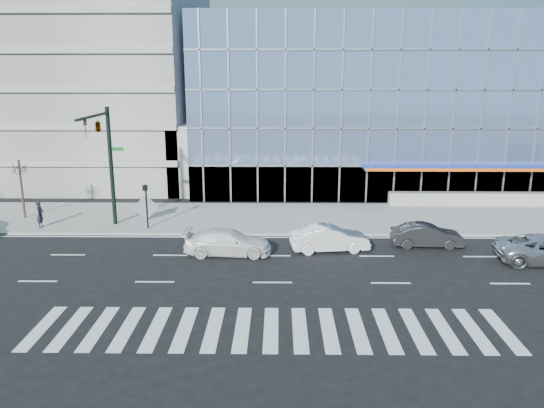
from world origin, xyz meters
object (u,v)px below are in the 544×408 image
Objects in this scene: street_tree_near at (19,168)px; dark_sedan at (427,235)px; white_sedan at (330,238)px; pedestrian at (40,214)px; white_suv at (228,242)px; ped_signal_post at (146,199)px; traffic_signal at (102,140)px; tilted_panel at (146,207)px.

street_tree_near is 28.10m from dark_sedan.
dark_sedan is at bearing -88.99° from white_sedan.
white_suv is at bearing -112.36° from pedestrian.
pedestrian is at bearing 178.83° from ped_signal_post.
dark_sedan is 25.32m from pedestrian.
ped_signal_post is at bearing 8.52° from traffic_signal.
white_sedan reaches higher than white_suv.
dark_sedan is (20.34, -2.77, -5.46)m from traffic_signal.
dark_sedan is (12.00, 1.53, -0.03)m from white_suv.
ped_signal_post is at bearing -92.64° from tilted_panel.
traffic_signal is 10.84m from white_suv.
tilted_panel reaches higher than white_suv.
pedestrian is at bearing -47.11° from street_tree_near.
pedestrian is (2.24, -2.41, -2.72)m from street_tree_near.
white_suv is at bearing -25.25° from street_tree_near.
tilted_panel reaches higher than pedestrian.
tilted_panel is (-6.42, 6.68, 0.33)m from white_suv.
traffic_signal reaches higher than white_sedan.
ped_signal_post is 0.59× the size of white_suv.
ped_signal_post is 9.97m from street_tree_near.
ped_signal_post is 7.34m from pedestrian.
white_suv is 1.19× the size of dark_sedan.
white_suv is 3.91× the size of tilted_panel.
white_suv is at bearing 99.29° from dark_sedan.
dark_sedan is at bearing -11.78° from street_tree_near.
tilted_panel is at bearing 106.21° from ped_signal_post.
street_tree_near is (-7.00, 2.93, -2.39)m from traffic_signal.
ped_signal_post is (2.50, 0.37, -4.02)m from traffic_signal.
dark_sedan is 2.34× the size of pedestrian.
ped_signal_post is at bearing 64.42° from white_sedan.
pedestrian is at bearing 70.81° from white_sedan.
street_tree_near is 4.27m from pedestrian.
dark_sedan is (27.34, -5.70, -3.08)m from street_tree_near.
tilted_panel is (8.92, -0.56, -2.71)m from street_tree_near.
street_tree_near reaches higher than pedestrian.
street_tree_near is at bearing 164.94° from ped_signal_post.
ped_signal_post is 12.57m from white_sedan.
traffic_signal reaches higher than pedestrian.
street_tree_near reaches higher than white_suv.
traffic_signal is 1.89× the size of street_tree_near.
ped_signal_post is at bearing -15.06° from street_tree_near.
tilted_panel is (-0.58, 2.00, -1.07)m from ped_signal_post.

